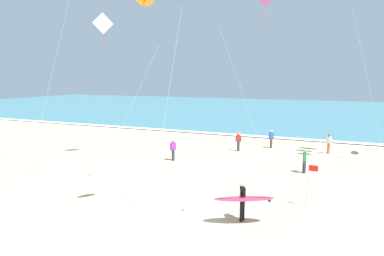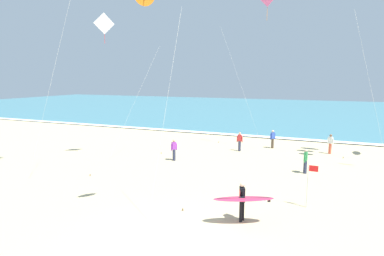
# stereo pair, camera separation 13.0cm
# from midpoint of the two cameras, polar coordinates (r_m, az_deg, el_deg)

# --- Properties ---
(ground_plane) EXTENTS (160.00, 160.00, 0.00)m
(ground_plane) POSITION_cam_midpoint_polar(r_m,az_deg,el_deg) (12.61, -4.65, -19.55)
(ground_plane) COLOR #CCB789
(ocean_water) EXTENTS (160.00, 60.00, 0.08)m
(ocean_water) POSITION_cam_midpoint_polar(r_m,az_deg,el_deg) (62.67, 17.67, 3.01)
(ocean_water) COLOR teal
(ocean_water) RESTS_ON ground
(shoreline_foam) EXTENTS (160.00, 1.11, 0.01)m
(shoreline_foam) POSITION_cam_midpoint_polar(r_m,az_deg,el_deg) (33.41, 13.28, -1.55)
(shoreline_foam) COLOR white
(shoreline_foam) RESTS_ON ocean_water
(surfer_lead) EXTENTS (2.53, 1.51, 1.71)m
(surfer_lead) POSITION_cam_midpoint_polar(r_m,az_deg,el_deg) (13.73, 8.85, -12.34)
(surfer_lead) COLOR black
(surfer_lead) RESTS_ON ground
(kite_diamond_rose_far) EXTENTS (4.94, 1.14, 12.98)m
(kite_diamond_rose_far) POSITION_cam_midpoint_polar(r_m,az_deg,el_deg) (28.28, 12.62, 20.63)
(kite_diamond_rose_far) COLOR pink
(kite_diamond_rose_far) RESTS_ON ground
(kite_diamond_ivory_distant) EXTENTS (3.22, 3.67, 10.51)m
(kite_diamond_ivory_distant) POSITION_cam_midpoint_polar(r_m,az_deg,el_deg) (24.31, -15.48, 16.89)
(kite_diamond_ivory_distant) COLOR white
(kite_diamond_ivory_distant) RESTS_ON ground
(bystander_blue_top) EXTENTS (0.39, 0.37, 1.59)m
(bystander_blue_top) POSITION_cam_midpoint_polar(r_m,az_deg,el_deg) (28.46, 13.82, -1.88)
(bystander_blue_top) COLOR #4C3D2D
(bystander_blue_top) RESTS_ON ground
(bystander_green_top) EXTENTS (0.23, 0.50, 1.59)m
(bystander_green_top) POSITION_cam_midpoint_polar(r_m,az_deg,el_deg) (21.59, 19.25, -5.52)
(bystander_green_top) COLOR #2D334C
(bystander_green_top) RESTS_ON ground
(bystander_white_top) EXTENTS (0.45, 0.31, 1.59)m
(bystander_white_top) POSITION_cam_midpoint_polar(r_m,az_deg,el_deg) (27.84, 23.06, -2.57)
(bystander_white_top) COLOR #D8593F
(bystander_white_top) RESTS_ON ground
(bystander_red_top) EXTENTS (0.50, 0.22, 1.59)m
(bystander_red_top) POSITION_cam_midpoint_polar(r_m,az_deg,el_deg) (26.78, 8.13, -2.37)
(bystander_red_top) COLOR #2D334C
(bystander_red_top) RESTS_ON ground
(bystander_purple_top) EXTENTS (0.35, 0.41, 1.59)m
(bystander_purple_top) POSITION_cam_midpoint_polar(r_m,az_deg,el_deg) (23.50, -3.55, -3.88)
(bystander_purple_top) COLOR #2D334C
(bystander_purple_top) RESTS_ON ground
(lifeguard_flag) EXTENTS (0.45, 0.05, 2.10)m
(lifeguard_flag) POSITION_cam_midpoint_polar(r_m,az_deg,el_deg) (15.98, 19.88, -8.89)
(lifeguard_flag) COLOR silver
(lifeguard_flag) RESTS_ON ground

